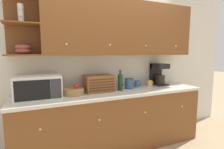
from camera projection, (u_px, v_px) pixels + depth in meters
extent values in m
plane|color=tan|center=(107.00, 139.00, 3.06)|extent=(24.00, 24.00, 0.00)
cube|color=silver|center=(106.00, 64.00, 2.92)|extent=(5.25, 0.06, 2.60)
cube|color=brown|center=(114.00, 121.00, 2.72)|extent=(2.85, 0.61, 0.87)
cube|color=silver|center=(115.00, 93.00, 2.65)|extent=(2.87, 0.64, 0.04)
sphere|color=white|center=(40.00, 129.00, 1.99)|extent=(0.03, 0.03, 0.03)
sphere|color=white|center=(99.00, 120.00, 2.27)|extent=(0.03, 0.03, 0.03)
sphere|color=white|center=(145.00, 112.00, 2.56)|extent=(0.03, 0.03, 0.03)
sphere|color=white|center=(182.00, 106.00, 2.84)|extent=(0.03, 0.03, 0.03)
cube|color=silver|center=(107.00, 71.00, 2.90)|extent=(2.85, 0.01, 0.54)
cube|color=brown|center=(123.00, 29.00, 2.74)|extent=(2.43, 0.35, 0.83)
cube|color=brown|center=(22.00, 25.00, 2.33)|extent=(0.42, 0.02, 0.83)
cube|color=brown|center=(23.00, 55.00, 2.23)|extent=(0.42, 0.35, 0.02)
cube|color=brown|center=(22.00, 24.00, 2.18)|extent=(0.42, 0.35, 0.02)
sphere|color=white|center=(67.00, 44.00, 2.25)|extent=(0.03, 0.03, 0.03)
sphere|color=white|center=(110.00, 45.00, 2.49)|extent=(0.03, 0.03, 0.03)
sphere|color=white|center=(146.00, 46.00, 2.73)|extent=(0.03, 0.03, 0.03)
sphere|color=white|center=(176.00, 46.00, 2.97)|extent=(0.03, 0.03, 0.03)
ellipsoid|color=#9E473D|center=(23.00, 51.00, 2.22)|extent=(0.18, 0.18, 0.08)
ellipsoid|color=#9E473D|center=(23.00, 47.00, 2.21)|extent=(0.18, 0.18, 0.08)
cylinder|color=silver|center=(21.00, 20.00, 2.17)|extent=(0.07, 0.07, 0.08)
cylinder|color=silver|center=(21.00, 14.00, 2.16)|extent=(0.07, 0.07, 0.08)
cylinder|color=silver|center=(20.00, 7.00, 2.15)|extent=(0.07, 0.07, 0.08)
cube|color=silver|center=(38.00, 87.00, 2.23)|extent=(0.55, 0.40, 0.30)
cube|color=black|center=(33.00, 91.00, 2.02)|extent=(0.39, 0.01, 0.24)
cube|color=#2D2D33|center=(56.00, 89.00, 2.12)|extent=(0.12, 0.01, 0.24)
cylinder|color=#A87F4C|center=(74.00, 91.00, 2.43)|extent=(0.29, 0.29, 0.09)
sphere|color=red|center=(76.00, 87.00, 2.42)|extent=(0.08, 0.08, 0.08)
cube|color=brown|center=(99.00, 83.00, 2.63)|extent=(0.42, 0.29, 0.25)
cube|color=#4B2C16|center=(102.00, 90.00, 2.51)|extent=(0.39, 0.01, 0.02)
cube|color=#4B2C16|center=(102.00, 88.00, 2.50)|extent=(0.39, 0.01, 0.02)
cube|color=#4B2C16|center=(102.00, 85.00, 2.50)|extent=(0.39, 0.01, 0.02)
cube|color=#4B2C16|center=(102.00, 82.00, 2.49)|extent=(0.39, 0.01, 0.02)
cube|color=#4B2C16|center=(102.00, 79.00, 2.49)|extent=(0.39, 0.01, 0.02)
cylinder|color=#19381E|center=(120.00, 83.00, 2.70)|extent=(0.08, 0.08, 0.22)
sphere|color=#19381E|center=(120.00, 76.00, 2.69)|extent=(0.08, 0.08, 0.08)
cylinder|color=#19381E|center=(120.00, 72.00, 2.68)|extent=(0.03, 0.03, 0.08)
cylinder|color=#33567A|center=(129.00, 84.00, 2.83)|extent=(0.13, 0.13, 0.16)
cylinder|color=navy|center=(129.00, 79.00, 2.82)|extent=(0.14, 0.14, 0.01)
cylinder|color=#38669E|center=(137.00, 84.00, 2.99)|extent=(0.09, 0.09, 0.11)
torus|color=#38669E|center=(140.00, 83.00, 3.01)|extent=(0.01, 0.07, 0.07)
cylinder|color=gold|center=(150.00, 83.00, 3.04)|extent=(0.09, 0.09, 0.10)
torus|color=gold|center=(152.00, 83.00, 3.06)|extent=(0.01, 0.07, 0.07)
cube|color=black|center=(159.00, 84.00, 3.16)|extent=(0.23, 0.28, 0.03)
cylinder|color=black|center=(160.00, 79.00, 3.13)|extent=(0.17, 0.17, 0.15)
cube|color=black|center=(156.00, 74.00, 3.24)|extent=(0.23, 0.06, 0.39)
cube|color=black|center=(160.00, 66.00, 3.12)|extent=(0.23, 0.28, 0.09)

